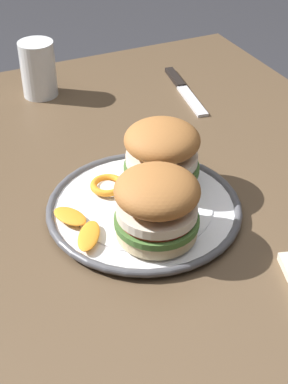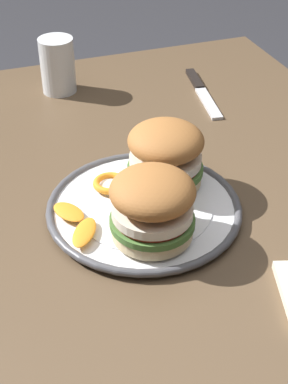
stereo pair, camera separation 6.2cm
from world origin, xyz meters
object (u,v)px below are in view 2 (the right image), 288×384
dining_table (165,257)px  table_knife (201,90)px  drinking_glass (58,69)px  sandwich_half_left (166,154)px  dinner_plate (144,208)px  sandwich_half_right (152,205)px

dining_table → table_knife: (0.33, -0.21, 0.12)m
drinking_glass → table_knife: bearing=-109.9°
sandwich_half_left → drinking_glass: sandwich_half_left is taller
sandwich_half_left → dinner_plate: bearing=131.7°
sandwich_half_right → sandwich_half_left: bearing=-29.1°
sandwich_half_right → table_knife: 0.50m
dinner_plate → sandwich_half_left: bearing=-48.3°
sandwich_half_left → drinking_glass: size_ratio=1.40×
dinner_plate → sandwich_half_right: 0.09m
drinking_glass → table_knife: 0.30m
sandwich_half_left → sandwich_half_right: (-0.11, 0.06, 0.00)m
table_knife → sandwich_half_right: bearing=147.9°
dinner_plate → sandwich_half_right: sandwich_half_right is taller
dining_table → dinner_plate: dinner_plate is taller
sandwich_half_left → sandwich_half_right: size_ratio=1.04×
sandwich_half_left → drinking_glass: (0.40, 0.08, -0.02)m
dining_table → drinking_glass: size_ratio=10.19×
dining_table → table_knife: table_knife is taller
dining_table → dinner_plate: bearing=107.6°
sandwich_half_left → table_knife: (0.30, -0.20, -0.07)m
dinner_plate → table_knife: 0.43m
dinner_plate → sandwich_half_right: size_ratio=1.94×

